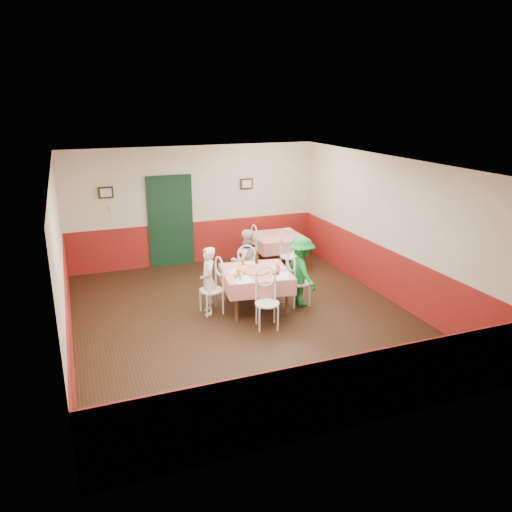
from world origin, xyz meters
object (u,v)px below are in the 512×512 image
object	(u,v)px
chair_far	(247,272)
glass_c	(243,262)
main_table	(256,290)
glass_a	(239,273)
chair_near	(267,304)
diner_left	(208,281)
diner_far	(246,261)
glass_b	(278,269)
beer_bottle	(257,258)
chair_right	(299,283)
wallet	(276,274)
diner_right	(302,272)
chair_left	(211,290)
chair_second_a	(247,251)
pizza	(256,271)
chair_second_b	(290,257)
second_table	(277,251)

from	to	relation	value
chair_far	glass_c	xyz separation A→B (m)	(-0.22, -0.42, 0.37)
main_table	glass_a	size ratio (longest dim) A/B	8.40
chair_near	diner_left	distance (m)	1.25
diner_left	diner_far	xyz separation A→B (m)	(1.01, 0.77, 0.03)
glass_b	glass_c	world-z (taller)	glass_b
diner_left	beer_bottle	bearing A→B (deg)	109.81
glass_c	diner_left	xyz separation A→B (m)	(-0.79, -0.30, -0.19)
main_table	chair_right	xyz separation A→B (m)	(0.84, -0.11, 0.08)
main_table	wallet	size ratio (longest dim) A/B	11.09
wallet	diner_right	distance (m)	0.66
glass_b	diner_left	bearing A→B (deg)	163.05
chair_left	wallet	distance (m)	1.23
chair_left	glass_b	distance (m)	1.29
glass_c	wallet	xyz separation A→B (m)	(0.37, -0.74, -0.05)
glass_b	beer_bottle	bearing A→B (deg)	106.43
glass_b	diner_far	bearing A→B (deg)	100.56
chair_second_a	beer_bottle	size ratio (longest dim) A/B	3.82
chair_right	wallet	xyz separation A→B (m)	(-0.58, -0.20, 0.32)
chair_left	beer_bottle	world-z (taller)	beer_bottle
diner_far	diner_left	bearing A→B (deg)	37.05
pizza	chair_second_b	bearing A→B (deg)	47.18
chair_left	beer_bottle	distance (m)	1.11
glass_c	wallet	world-z (taller)	glass_c
pizza	wallet	size ratio (longest dim) A/B	4.43
chair_right	chair_near	size ratio (longest dim) A/B	1.00
main_table	chair_right	distance (m)	0.85
chair_second_b	glass_a	xyz separation A→B (m)	(-1.79, -1.66, 0.38)
chair_far	chair_near	world-z (taller)	same
chair_far	wallet	distance (m)	1.21
chair_right	diner_left	bearing A→B (deg)	84.02
pizza	diner_far	distance (m)	0.97
glass_c	diner_far	distance (m)	0.54
chair_far	beer_bottle	world-z (taller)	beer_bottle
glass_c	beer_bottle	bearing A→B (deg)	-13.34
chair_right	glass_b	size ratio (longest dim) A/B	5.96
chair_left	chair_near	distance (m)	1.20
chair_second_b	glass_a	size ratio (longest dim) A/B	6.19
chair_second_b	diner_left	world-z (taller)	diner_left
glass_a	glass_c	xyz separation A→B (m)	(0.31, 0.64, -0.01)
glass_b	beer_bottle	xyz separation A→B (m)	(-0.18, 0.62, 0.04)
second_table	chair_right	xyz separation A→B (m)	(-0.53, -2.31, 0.08)
chair_left	diner_far	size ratio (longest dim) A/B	0.68
diner_left	wallet	bearing A→B (deg)	76.09
pizza	glass_a	xyz separation A→B (m)	(-0.40, -0.16, 0.06)
chair_second_b	pizza	world-z (taller)	chair_second_b
glass_b	beer_bottle	distance (m)	0.64
diner_far	wallet	bearing A→B (deg)	96.52
diner_left	diner_far	distance (m)	1.27
glass_b	second_table	bearing A→B (deg)	67.08
chair_far	diner_right	size ratio (longest dim) A/B	0.67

